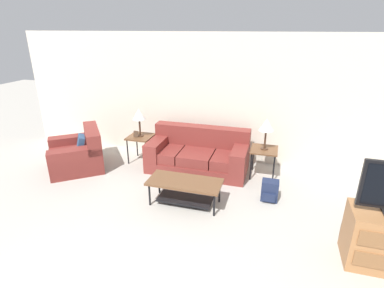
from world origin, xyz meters
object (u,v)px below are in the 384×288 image
Objects in this scene: couch at (198,155)px; side_table_left at (141,139)px; side_table_right at (264,152)px; backpack at (270,191)px; armchair at (78,154)px; table_lamp_left at (139,115)px; table_lamp_right at (267,126)px; coffee_table at (185,187)px.

couch is 3.45× the size of side_table_left.
side_table_right is 1.61× the size of backpack.
side_table_left is at bearing 178.00° from couch.
couch is at bearing 14.45° from armchair.
armchair is 3.67m from side_table_right.
armchair is 3.78m from backpack.
side_table_right is at bearing 10.19° from armchair.
table_lamp_left is at bearing 178.00° from couch.
table_lamp_left reaches higher than armchair.
side_table_left is 0.52m from table_lamp_left.
side_table_right is (2.52, 0.00, 0.00)m from side_table_left.
side_table_left reaches higher than backpack.
armchair is 2.46× the size of table_lamp_right.
table_lamp_left reaches higher than side_table_right.
couch is at bearing -178.00° from table_lamp_right.
side_table_right is (3.60, 0.65, 0.22)m from armchair.
armchair is (-2.34, -0.60, -0.01)m from couch.
table_lamp_left is (-2.52, 0.00, 0.52)m from side_table_right.
table_lamp_right is (2.52, 0.00, 0.00)m from table_lamp_left.
table_lamp_right is at bearing 90.00° from side_table_right.
backpack is at bearing -17.23° from side_table_left.
coffee_table is 1.41m from backpack.
side_table_right is at bearing -0.00° from table_lamp_left.
couch is at bearing 151.09° from backpack.
side_table_left is 0.97× the size of table_lamp_right.
backpack is at bearing -78.29° from side_table_right.
side_table_left reaches higher than coffee_table.
side_table_left is at bearing -180.00° from table_lamp_right.
table_lamp_right is at bearing 2.00° from couch.
side_table_left is at bearing 136.17° from coffee_table.
table_lamp_right is at bearing 49.52° from coffee_table.
couch is at bearing -2.00° from side_table_left.
couch is 1.66× the size of coffee_table.
couch is 5.57× the size of backpack.
side_table_right is at bearing -90.00° from table_lamp_right.
armchair is 2.54× the size of side_table_left.
side_table_left is 2.52m from side_table_right.
side_table_left is 2.84m from backpack.
armchair is 1.46m from table_lamp_left.
couch is 3.33× the size of table_lamp_left.
coffee_table is 2.01× the size of table_lamp_right.
couch is 1.45m from table_lamp_left.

